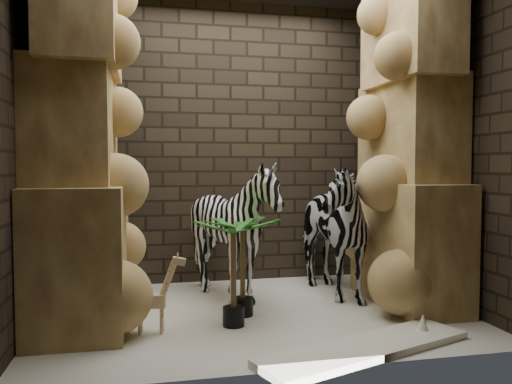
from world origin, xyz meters
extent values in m
plane|color=beige|center=(0.00, 0.00, 0.00)|extent=(3.50, 3.50, 0.00)
plane|color=#2C2317|center=(0.00, 1.25, 1.50)|extent=(3.50, 0.00, 3.50)
plane|color=#2C2317|center=(0.00, -1.25, 1.50)|extent=(3.50, 0.00, 3.50)
plane|color=#2C2317|center=(-1.75, 0.00, 1.50)|extent=(0.00, 3.00, 3.00)
plane|color=#2C2317|center=(1.75, 0.00, 1.50)|extent=(0.00, 3.00, 3.00)
imported|color=white|center=(0.78, 0.45, 0.73)|extent=(0.79, 1.30, 1.47)
imported|color=white|center=(-0.11, 0.43, 0.58)|extent=(1.42, 1.56, 1.16)
cube|color=white|center=(0.54, -1.05, 0.03)|extent=(1.66, 0.93, 0.05)
camera|label=1|loc=(-0.89, -4.16, 1.25)|focal=35.56mm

